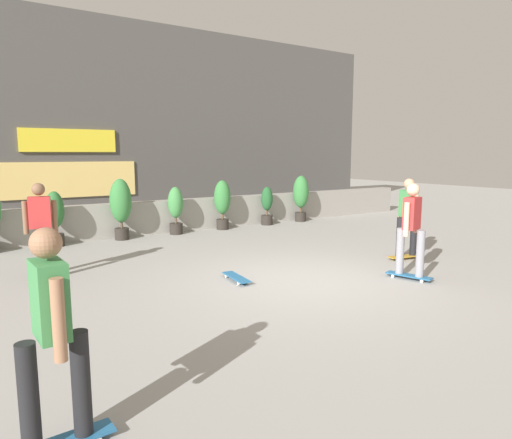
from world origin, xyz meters
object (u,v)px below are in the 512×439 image
potted_plant_2 (121,204)px  skater_mid_plaza (41,226)px  potted_plant_3 (176,208)px  potted_plant_1 (55,216)px  skateboard_near_camera (236,277)px  potted_plant_4 (222,201)px  potted_plant_6 (301,195)px  skater_by_wall_right (408,215)px  potted_plant_5 (267,205)px  skater_far_left (52,331)px  skater_by_wall_left (411,227)px

potted_plant_2 → skater_mid_plaza: skater_mid_plaza is taller
potted_plant_3 → potted_plant_1: bearing=-180.0°
potted_plant_2 → skateboard_near_camera: 5.02m
potted_plant_4 → skater_mid_plaza: 5.94m
potted_plant_1 → potted_plant_6: potted_plant_6 is taller
skater_by_wall_right → potted_plant_6: bearing=74.4°
potted_plant_1 → skateboard_near_camera: potted_plant_1 is taller
potted_plant_5 → skateboard_near_camera: (-4.01, -4.92, -0.56)m
potted_plant_2 → skater_by_wall_right: size_ratio=0.93×
potted_plant_2 → potted_plant_5: bearing=0.0°
potted_plant_5 → skater_far_left: skater_far_left is taller
skater_mid_plaza → skater_by_wall_right: size_ratio=1.00×
skater_mid_plaza → skateboard_near_camera: bearing=-36.7°
skater_by_wall_right → potted_plant_5: bearing=88.0°
potted_plant_3 → skater_by_wall_right: skater_by_wall_right is taller
potted_plant_4 → skater_far_left: skater_far_left is taller
potted_plant_4 → skateboard_near_camera: 5.54m
potted_plant_2 → skater_by_wall_left: 7.21m
skater_by_wall_left → skater_far_left: bearing=-164.7°
potted_plant_1 → potted_plant_6: 7.45m
potted_plant_5 → skater_by_wall_left: skater_by_wall_left is taller
potted_plant_2 → skater_by_wall_right: skater_by_wall_right is taller
potted_plant_5 → potted_plant_6: (1.34, -0.00, 0.24)m
potted_plant_2 → potted_plant_3: potted_plant_2 is taller
potted_plant_2 → skater_by_wall_right: bearing=-51.4°
potted_plant_3 → skateboard_near_camera: size_ratio=1.60×
potted_plant_2 → potted_plant_6: (5.87, -0.00, -0.05)m
skater_by_wall_right → skater_by_wall_left: bearing=-139.2°
skater_mid_plaza → skater_by_wall_right: (6.61, -2.61, 0.00)m
potted_plant_6 → skater_by_wall_left: skater_by_wall_left is taller
skater_by_wall_right → skater_far_left: same height
potted_plant_4 → potted_plant_5: bearing=0.0°
skater_far_left → potted_plant_5: bearing=47.6°
skater_by_wall_right → skater_far_left: bearing=-159.6°
potted_plant_1 → skateboard_near_camera: (2.10, -4.92, -0.68)m
potted_plant_5 → potted_plant_2: bearing=180.0°
skater_mid_plaza → skateboard_near_camera: 3.58m
skater_by_wall_left → skater_far_left: (-6.05, -1.66, 0.00)m
skater_by_wall_left → potted_plant_6: bearing=67.2°
skater_by_wall_right → skater_mid_plaza: bearing=158.5°
potted_plant_5 → skater_mid_plaza: bearing=-157.3°
potted_plant_1 → potted_plant_6: size_ratio=0.89×
skater_by_wall_right → skater_far_left: 7.75m
potted_plant_3 → skater_far_left: bearing=-118.4°
potted_plant_1 → skater_mid_plaza: bearing=-103.6°
potted_plant_4 → potted_plant_6: potted_plant_6 is taller
skater_far_left → skateboard_near_camera: 4.80m
potted_plant_4 → potted_plant_6: bearing=-0.0°
potted_plant_1 → skater_far_left: (-1.34, -8.15, 0.20)m
skater_mid_plaza → potted_plant_3: bearing=37.1°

